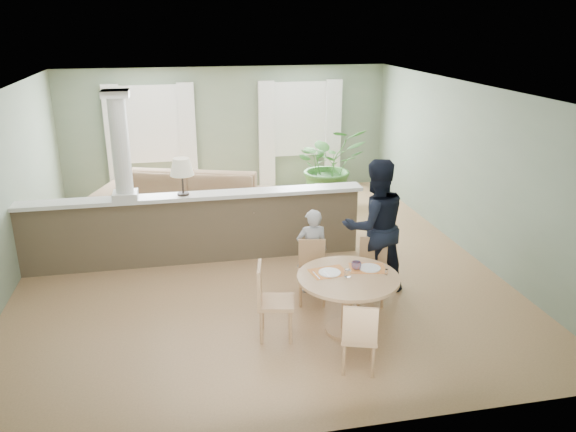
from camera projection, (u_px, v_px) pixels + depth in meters
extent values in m
plane|color=tan|center=(255.00, 261.00, 8.92)|extent=(8.00, 8.00, 0.00)
cube|color=gray|center=(227.00, 131.00, 12.16)|extent=(7.00, 0.02, 2.70)
cube|color=gray|center=(4.00, 193.00, 7.81)|extent=(0.02, 8.00, 2.70)
cube|color=gray|center=(466.00, 168.00, 9.12)|extent=(0.02, 8.00, 2.70)
cube|color=gray|center=(320.00, 304.00, 4.77)|extent=(7.00, 0.02, 2.70)
cube|color=white|center=(251.00, 88.00, 8.02)|extent=(7.00, 8.00, 0.02)
cube|color=white|center=(151.00, 124.00, 11.77)|extent=(1.10, 0.02, 1.50)
cube|color=white|center=(151.00, 124.00, 11.75)|extent=(1.22, 0.04, 1.62)
cube|color=white|center=(299.00, 119.00, 12.37)|extent=(1.10, 0.02, 1.50)
cube|color=white|center=(300.00, 119.00, 12.35)|extent=(1.22, 0.04, 1.62)
cube|color=white|center=(115.00, 141.00, 11.64)|extent=(0.35, 0.10, 2.30)
cube|color=white|center=(188.00, 138.00, 11.93)|extent=(0.35, 0.10, 2.30)
cube|color=white|center=(267.00, 135.00, 12.25)|extent=(0.35, 0.10, 2.30)
cube|color=white|center=(333.00, 132.00, 12.53)|extent=(0.35, 0.10, 2.30)
cube|color=brown|center=(195.00, 230.00, 8.76)|extent=(5.20, 0.22, 1.05)
cube|color=white|center=(193.00, 196.00, 8.57)|extent=(5.32, 0.36, 0.06)
cube|color=white|center=(125.00, 195.00, 8.36)|extent=(0.36, 0.36, 0.10)
cylinder|color=white|center=(120.00, 146.00, 8.11)|extent=(0.26, 0.26, 1.39)
cube|color=white|center=(115.00, 94.00, 7.86)|extent=(0.38, 0.38, 0.10)
cylinder|color=black|center=(183.00, 194.00, 8.53)|extent=(0.18, 0.18, 0.03)
cylinder|color=black|center=(183.00, 184.00, 8.48)|extent=(0.03, 0.03, 0.28)
cone|color=beige|center=(182.00, 167.00, 8.39)|extent=(0.36, 0.36, 0.26)
imported|color=olive|center=(184.00, 202.00, 10.27)|extent=(3.49, 2.25, 0.95)
imported|color=#356A2A|center=(329.00, 165.00, 11.54)|extent=(1.57, 1.40, 1.60)
cylinder|color=tan|center=(346.00, 329.00, 6.93)|extent=(0.52, 0.52, 0.04)
cylinder|color=tan|center=(347.00, 304.00, 6.81)|extent=(0.14, 0.14, 0.66)
cylinder|color=tan|center=(348.00, 278.00, 6.69)|extent=(1.23, 1.23, 0.04)
cube|color=#CF532E|center=(329.00, 272.00, 6.79)|extent=(0.48, 0.38, 0.01)
cube|color=#CF532E|center=(367.00, 268.00, 6.89)|extent=(0.49, 0.40, 0.01)
cylinder|color=white|center=(330.00, 272.00, 6.76)|extent=(0.27, 0.27, 0.01)
cylinder|color=white|center=(370.00, 268.00, 6.88)|extent=(0.27, 0.27, 0.01)
cylinder|color=white|center=(348.00, 273.00, 6.65)|extent=(0.08, 0.08, 0.09)
cube|color=silver|center=(327.00, 274.00, 6.69)|extent=(0.04, 0.18, 0.00)
cube|color=silver|center=(316.00, 275.00, 6.69)|extent=(0.04, 0.22, 0.00)
cylinder|color=white|center=(386.00, 272.00, 6.71)|extent=(0.04, 0.04, 0.07)
cylinder|color=silver|center=(387.00, 269.00, 6.70)|extent=(0.04, 0.04, 0.01)
imported|color=#256BAD|center=(356.00, 265.00, 6.86)|extent=(0.14, 0.14, 0.10)
cube|color=tan|center=(312.00, 274.00, 7.52)|extent=(0.45, 0.45, 0.05)
cylinder|color=tan|center=(301.00, 294.00, 7.45)|extent=(0.04, 0.04, 0.39)
cylinder|color=tan|center=(324.00, 294.00, 7.44)|extent=(0.04, 0.04, 0.39)
cylinder|color=tan|center=(300.00, 283.00, 7.74)|extent=(0.04, 0.04, 0.39)
cylinder|color=tan|center=(323.00, 283.00, 7.73)|extent=(0.04, 0.04, 0.39)
cube|color=tan|center=(312.00, 254.00, 7.61)|extent=(0.36, 0.11, 0.42)
cube|color=tan|center=(372.00, 273.00, 7.51)|extent=(0.51, 0.51, 0.05)
cylinder|color=tan|center=(358.00, 292.00, 7.46)|extent=(0.04, 0.04, 0.40)
cylinder|color=tan|center=(383.00, 295.00, 7.41)|extent=(0.04, 0.04, 0.40)
cylinder|color=tan|center=(360.00, 282.00, 7.76)|extent=(0.04, 0.04, 0.40)
cylinder|color=tan|center=(383.00, 284.00, 7.70)|extent=(0.04, 0.04, 0.40)
cube|color=tan|center=(373.00, 252.00, 7.60)|extent=(0.36, 0.18, 0.43)
cube|color=tan|center=(359.00, 336.00, 6.05)|extent=(0.48, 0.48, 0.05)
cylinder|color=tan|center=(373.00, 346.00, 6.25)|extent=(0.04, 0.04, 0.39)
cylinder|color=tan|center=(345.00, 344.00, 6.29)|extent=(0.04, 0.04, 0.39)
cylinder|color=tan|center=(373.00, 362.00, 5.96)|extent=(0.04, 0.04, 0.39)
cylinder|color=tan|center=(344.00, 360.00, 6.00)|extent=(0.04, 0.04, 0.39)
cube|color=tan|center=(360.00, 325.00, 5.82)|extent=(0.36, 0.15, 0.42)
cube|color=tan|center=(276.00, 303.00, 6.67)|extent=(0.50, 0.50, 0.05)
cylinder|color=tan|center=(290.00, 327.00, 6.59)|extent=(0.04, 0.04, 0.43)
cylinder|color=tan|center=(290.00, 313.00, 6.91)|extent=(0.04, 0.04, 0.43)
cylinder|color=tan|center=(261.00, 328.00, 6.59)|extent=(0.04, 0.04, 0.43)
cylinder|color=tan|center=(262.00, 313.00, 6.91)|extent=(0.04, 0.04, 0.43)
cube|color=tan|center=(260.00, 284.00, 6.59)|extent=(0.12, 0.40, 0.46)
imported|color=#A7A7AC|center=(312.00, 251.00, 7.74)|extent=(0.45, 0.30, 1.22)
imported|color=black|center=(375.00, 226.00, 7.71)|extent=(0.98, 0.79, 1.90)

